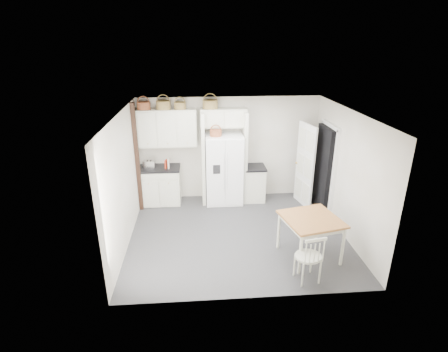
{
  "coord_description": "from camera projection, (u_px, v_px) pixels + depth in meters",
  "views": [
    {
      "loc": [
        -0.79,
        -6.47,
        3.89
      ],
      "look_at": [
        -0.25,
        0.4,
        1.18
      ],
      "focal_mm": 28.0,
      "sensor_mm": 36.0,
      "label": 1
    }
  ],
  "objects": [
    {
      "name": "basket_upper_b",
      "position": [
        163.0,
        105.0,
        8.17
      ],
      "size": [
        0.33,
        0.33,
        0.2
      ],
      "primitive_type": "cylinder",
      "color": "brown",
      "rests_on": "upper_cabinet"
    },
    {
      "name": "toaster",
      "position": [
        149.0,
        165.0,
        8.48
      ],
      "size": [
        0.3,
        0.19,
        0.2
      ],
      "primitive_type": "cube",
      "rotation": [
        0.0,
        0.0,
        -0.11
      ],
      "color": "silver",
      "rests_on": "counter_left"
    },
    {
      "name": "basket_fridge_a",
      "position": [
        216.0,
        133.0,
        8.23
      ],
      "size": [
        0.28,
        0.28,
        0.15
      ],
      "primitive_type": "cylinder",
      "color": "brown",
      "rests_on": "refrigerator"
    },
    {
      "name": "dining_table",
      "position": [
        310.0,
        237.0,
        6.57
      ],
      "size": [
        1.17,
        1.17,
        0.82
      ],
      "primitive_type": "cube",
      "rotation": [
        0.0,
        0.0,
        0.22
      ],
      "color": "#A36229",
      "rests_on": "floor"
    },
    {
      "name": "cookbook_red",
      "position": [
        166.0,
        164.0,
        8.49
      ],
      "size": [
        0.06,
        0.15,
        0.21
      ],
      "primitive_type": "cube",
      "rotation": [
        0.0,
        0.0,
        -0.21
      ],
      "color": "#AA2F17",
      "rests_on": "counter_left"
    },
    {
      "name": "bridge_cabinet",
      "position": [
        223.0,
        118.0,
        8.39
      ],
      "size": [
        1.12,
        0.34,
        0.45
      ],
      "primitive_type": "cube",
      "color": "silver",
      "rests_on": "wall_back"
    },
    {
      "name": "counter_right",
      "position": [
        255.0,
        167.0,
        8.79
      ],
      "size": [
        0.53,
        0.63,
        0.04
      ],
      "primitive_type": "cube",
      "color": "black",
      "rests_on": "base_cab_right"
    },
    {
      "name": "refrigerator",
      "position": [
        224.0,
        169.0,
        8.69
      ],
      "size": [
        0.9,
        0.73,
        1.75
      ],
      "primitive_type": "cube",
      "color": "white",
      "rests_on": "floor"
    },
    {
      "name": "base_cab_right",
      "position": [
        254.0,
        184.0,
        8.95
      ],
      "size": [
        0.49,
        0.59,
        0.86
      ],
      "primitive_type": "cube",
      "color": "silver",
      "rests_on": "floor"
    },
    {
      "name": "wall_right",
      "position": [
        347.0,
        174.0,
        7.17
      ],
      "size": [
        0.0,
        4.0,
        4.0
      ],
      "primitive_type": "plane",
      "rotation": [
        1.57,
        0.0,
        -1.57
      ],
      "color": "#B4AC96",
      "rests_on": "floor"
    },
    {
      "name": "trim_post",
      "position": [
        137.0,
        159.0,
        8.1
      ],
      "size": [
        0.09,
        0.09,
        2.6
      ],
      "primitive_type": "cube",
      "color": "black",
      "rests_on": "floor"
    },
    {
      "name": "counter_left",
      "position": [
        159.0,
        168.0,
        8.59
      ],
      "size": [
        1.02,
        0.66,
        0.04
      ],
      "primitive_type": "cube",
      "color": "black",
      "rests_on": "base_cab_left"
    },
    {
      "name": "basket_upper_a",
      "position": [
        144.0,
        106.0,
        8.14
      ],
      "size": [
        0.31,
        0.31,
        0.18
      ],
      "primitive_type": "cylinder",
      "color": "brown",
      "rests_on": "upper_cabinet"
    },
    {
      "name": "basket_bridge_a",
      "position": [
        210.0,
        104.0,
        8.25
      ],
      "size": [
        0.36,
        0.36,
        0.2
      ],
      "primitive_type": "cylinder",
      "color": "brown",
      "rests_on": "bridge_cabinet"
    },
    {
      "name": "fridge_panel_right",
      "position": [
        244.0,
        157.0,
        8.67
      ],
      "size": [
        0.08,
        0.6,
        2.3
      ],
      "primitive_type": "cube",
      "color": "silver",
      "rests_on": "floor"
    },
    {
      "name": "basket_upper_c",
      "position": [
        180.0,
        106.0,
        8.21
      ],
      "size": [
        0.28,
        0.28,
        0.16
      ],
      "primitive_type": "cylinder",
      "color": "brown",
      "rests_on": "upper_cabinet"
    },
    {
      "name": "floor",
      "position": [
        237.0,
        234.0,
        7.48
      ],
      "size": [
        4.5,
        4.5,
        0.0
      ],
      "primitive_type": "plane",
      "color": "#3E3E3E",
      "rests_on": "ground"
    },
    {
      "name": "upper_cabinet",
      "position": [
        167.0,
        128.0,
        8.38
      ],
      "size": [
        1.4,
        0.34,
        0.9
      ],
      "primitive_type": "cube",
      "color": "silver",
      "rests_on": "wall_back"
    },
    {
      "name": "doorway_void",
      "position": [
        324.0,
        170.0,
        8.2
      ],
      "size": [
        0.18,
        0.85,
        2.05
      ],
      "primitive_type": "cube",
      "color": "black",
      "rests_on": "floor"
    },
    {
      "name": "windsor_chair",
      "position": [
        308.0,
        256.0,
        5.9
      ],
      "size": [
        0.52,
        0.49,
        0.93
      ],
      "primitive_type": "cube",
      "rotation": [
        0.0,
        0.0,
        0.18
      ],
      "color": "silver",
      "rests_on": "floor"
    },
    {
      "name": "fridge_panel_left",
      "position": [
        203.0,
        158.0,
        8.59
      ],
      "size": [
        0.08,
        0.6,
        2.3
      ],
      "primitive_type": "cube",
      "color": "silver",
      "rests_on": "floor"
    },
    {
      "name": "wall_back",
      "position": [
        229.0,
        148.0,
        8.86
      ],
      "size": [
        4.5,
        0.0,
        4.5
      ],
      "primitive_type": "plane",
      "rotation": [
        1.57,
        0.0,
        0.0
      ],
      "color": "#B4AC96",
      "rests_on": "floor"
    },
    {
      "name": "ceiling",
      "position": [
        239.0,
        113.0,
        6.53
      ],
      "size": [
        4.5,
        4.5,
        0.0
      ],
      "primitive_type": "plane",
      "color": "white",
      "rests_on": "wall_back"
    },
    {
      "name": "door_slab",
      "position": [
        305.0,
        166.0,
        8.48
      ],
      "size": [
        0.21,
        0.79,
        2.05
      ],
      "primitive_type": "cube",
      "rotation": [
        0.0,
        0.0,
        -1.36
      ],
      "color": "white",
      "rests_on": "floor"
    },
    {
      "name": "wall_left",
      "position": [
        124.0,
        181.0,
        6.84
      ],
      "size": [
        0.0,
        4.0,
        4.0
      ],
      "primitive_type": "plane",
      "rotation": [
        1.57,
        0.0,
        1.57
      ],
      "color": "#B4AC96",
      "rests_on": "floor"
    },
    {
      "name": "base_cab_left",
      "position": [
        160.0,
        186.0,
        8.77
      ],
      "size": [
        0.98,
        0.62,
        0.91
      ],
      "primitive_type": "cube",
      "color": "silver",
      "rests_on": "floor"
    },
    {
      "name": "cookbook_cream",
      "position": [
        169.0,
        164.0,
        8.49
      ],
      "size": [
        0.03,
        0.15,
        0.23
      ],
      "primitive_type": "cube",
      "rotation": [
        0.0,
        0.0,
        0.01
      ],
      "color": "beige",
      "rests_on": "counter_left"
    }
  ]
}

